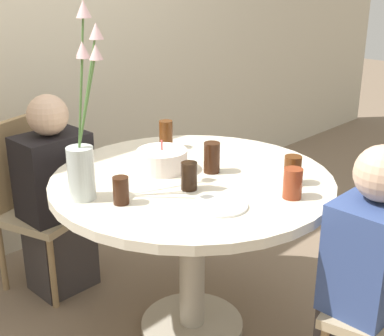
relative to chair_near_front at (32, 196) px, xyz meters
The scene contains 15 objects.
ground_plane 1.06m from the chair_near_front, 72.96° to the right, with size 16.00×16.00×0.00m, color #7A6651.
wall_back 0.94m from the chair_near_front, 55.44° to the left, with size 8.00×0.05×2.60m.
dining_table 0.95m from the chair_near_front, 72.96° to the right, with size 1.21×1.21×0.77m.
chair_near_front is the anchor object (origin of this frame).
birthday_cake 0.85m from the chair_near_front, 71.99° to the right, with size 0.22×0.22×0.14m.
flower_vase 0.93m from the chair_near_front, 102.40° to the right, with size 0.22×0.20×0.73m.
side_plate 1.22m from the chair_near_front, 83.72° to the right, with size 0.21×0.21×0.01m.
drink_glass_0 1.42m from the chair_near_front, 73.73° to the right, with size 0.07×0.07×0.12m.
drink_glass_1 1.39m from the chair_near_front, 67.89° to the right, with size 0.07×0.07×0.12m.
drink_glass_2 0.96m from the chair_near_front, 96.90° to the right, with size 0.06×0.06×0.11m.
drink_glass_3 1.05m from the chair_near_front, 67.73° to the right, with size 0.07×0.07×0.13m.
drink_glass_4 0.79m from the chair_near_front, 48.94° to the right, with size 0.07×0.07×0.14m.
drink_glass_5 1.05m from the chair_near_front, 80.28° to the right, with size 0.07×0.07×0.11m.
person_boy 0.16m from the chair_near_front, 72.96° to the right, with size 0.34×0.24×1.05m.
person_guest 1.71m from the chair_near_front, 75.42° to the right, with size 0.34×0.24×1.05m.
Camera 1 is at (-1.52, -1.48, 1.61)m, focal length 50.00 mm.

